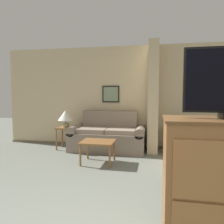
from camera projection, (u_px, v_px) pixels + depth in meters
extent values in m
cube|color=#CCB78E|center=(130.00, 97.00, 5.66)|extent=(6.78, 0.12, 2.60)
cube|color=#70644E|center=(129.00, 146.00, 5.69)|extent=(6.78, 0.02, 0.06)
cube|color=black|center=(111.00, 94.00, 5.67)|extent=(0.45, 0.02, 0.43)
cube|color=gray|center=(111.00, 94.00, 5.65)|extent=(0.38, 0.01, 0.36)
cube|color=#CCB78E|center=(153.00, 97.00, 5.17)|extent=(0.24, 0.64, 2.60)
cube|color=gray|center=(107.00, 141.00, 5.33)|extent=(1.40, 0.84, 0.45)
cube|color=gray|center=(110.00, 120.00, 5.60)|extent=(1.40, 0.20, 0.50)
cube|color=gray|center=(76.00, 140.00, 5.48)|extent=(0.20, 0.84, 0.45)
cylinder|color=gray|center=(76.00, 129.00, 5.46)|extent=(0.23, 0.84, 0.23)
cube|color=gray|center=(140.00, 143.00, 5.17)|extent=(0.20, 0.84, 0.45)
cylinder|color=gray|center=(140.00, 131.00, 5.15)|extent=(0.23, 0.84, 0.23)
cube|color=gray|center=(93.00, 130.00, 5.32)|extent=(0.68, 0.60, 0.10)
cube|color=gray|center=(121.00, 131.00, 5.19)|extent=(0.68, 0.60, 0.10)
cube|color=brown|center=(98.00, 142.00, 4.32)|extent=(0.65, 0.56, 0.04)
cylinder|color=brown|center=(80.00, 155.00, 4.16)|extent=(0.04, 0.04, 0.41)
cylinder|color=brown|center=(110.00, 157.00, 4.05)|extent=(0.04, 0.04, 0.41)
cylinder|color=brown|center=(88.00, 149.00, 4.62)|extent=(0.04, 0.04, 0.41)
cylinder|color=brown|center=(114.00, 151.00, 4.51)|extent=(0.04, 0.04, 0.41)
cube|color=brown|center=(66.00, 128.00, 5.46)|extent=(0.40, 0.40, 0.04)
cylinder|color=brown|center=(56.00, 140.00, 5.34)|extent=(0.04, 0.04, 0.52)
cylinder|color=brown|center=(70.00, 140.00, 5.28)|extent=(0.04, 0.04, 0.52)
cylinder|color=brown|center=(62.00, 137.00, 5.68)|extent=(0.04, 0.04, 0.52)
cylinder|color=brown|center=(75.00, 138.00, 5.61)|extent=(0.04, 0.04, 0.52)
cylinder|color=tan|center=(66.00, 125.00, 5.45)|extent=(0.16, 0.16, 0.10)
cylinder|color=tan|center=(66.00, 122.00, 5.44)|extent=(0.02, 0.02, 0.07)
cone|color=white|center=(65.00, 115.00, 5.43)|extent=(0.37, 0.37, 0.25)
cube|color=brown|center=(208.00, 160.00, 4.38)|extent=(1.52, 1.91, 0.10)
cube|color=tan|center=(209.00, 146.00, 4.36)|extent=(1.48, 1.87, 0.49)
cube|color=white|center=(201.00, 130.00, 5.04)|extent=(1.36, 0.36, 0.10)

